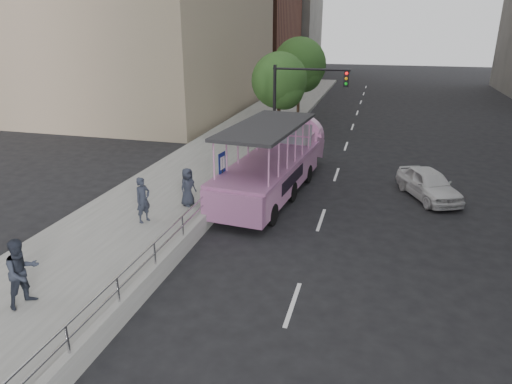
# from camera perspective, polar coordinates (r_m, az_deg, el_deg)

# --- Properties ---
(ground) EXTENTS (160.00, 160.00, 0.00)m
(ground) POSITION_cam_1_polar(r_m,az_deg,el_deg) (14.88, 2.24, -9.08)
(ground) COLOR black
(sidewalk) EXTENTS (5.50, 80.00, 0.30)m
(sidewalk) POSITION_cam_1_polar(r_m,az_deg,el_deg) (25.26, -5.38, 3.76)
(sidewalk) COLOR #9C9C96
(sidewalk) RESTS_ON ground
(kerb_wall) EXTENTS (0.24, 30.00, 0.36)m
(kerb_wall) POSITION_cam_1_polar(r_m,az_deg,el_deg) (17.22, -6.39, -3.15)
(kerb_wall) COLOR #A2A19C
(kerb_wall) RESTS_ON sidewalk
(guardrail) EXTENTS (0.07, 22.00, 0.71)m
(guardrail) POSITION_cam_1_polar(r_m,az_deg,el_deg) (16.97, -6.48, -1.10)
(guardrail) COLOR #B7B7BC
(guardrail) RESTS_ON kerb_wall
(duck_boat) EXTENTS (3.39, 10.26, 3.34)m
(duck_boat) POSITION_cam_1_polar(r_m,az_deg,el_deg) (20.97, 2.56, 3.49)
(duck_boat) COLOR black
(duck_boat) RESTS_ON ground
(car) EXTENTS (2.99, 4.15, 1.31)m
(car) POSITION_cam_1_polar(r_m,az_deg,el_deg) (21.52, 20.79, 0.95)
(car) COLOR silver
(car) RESTS_ON ground
(pedestrian_near) EXTENTS (0.62, 0.74, 1.74)m
(pedestrian_near) POSITION_cam_1_polar(r_m,az_deg,el_deg) (17.39, -13.94, -0.96)
(pedestrian_near) COLOR #242935
(pedestrian_near) RESTS_ON sidewalk
(pedestrian_mid) EXTENTS (0.96, 1.09, 1.88)m
(pedestrian_mid) POSITION_cam_1_polar(r_m,az_deg,el_deg) (13.44, -27.19, -8.92)
(pedestrian_mid) COLOR #242935
(pedestrian_mid) RESTS_ON sidewalk
(pedestrian_far) EXTENTS (0.74, 0.90, 1.58)m
(pedestrian_far) POSITION_cam_1_polar(r_m,az_deg,el_deg) (18.66, -8.53, 0.63)
(pedestrian_far) COLOR #242935
(pedestrian_far) RESTS_ON sidewalk
(parking_sign) EXTENTS (0.10, 0.57, 2.54)m
(parking_sign) POSITION_cam_1_polar(r_m,az_deg,el_deg) (18.28, -4.24, 2.13)
(parking_sign) COLOR black
(parking_sign) RESTS_ON ground
(traffic_signal) EXTENTS (4.20, 0.32, 5.20)m
(traffic_signal) POSITION_cam_1_polar(r_m,az_deg,el_deg) (25.84, 4.97, 11.76)
(traffic_signal) COLOR black
(traffic_signal) RESTS_ON ground
(street_tree_near) EXTENTS (3.52, 3.52, 5.72)m
(street_tree_near) POSITION_cam_1_polar(r_m,az_deg,el_deg) (29.44, 3.09, 13.47)
(street_tree_near) COLOR #39271A
(street_tree_near) RESTS_ON ground
(street_tree_far) EXTENTS (3.97, 3.97, 6.45)m
(street_tree_far) POSITION_cam_1_polar(r_m,az_deg,el_deg) (35.21, 5.58, 15.32)
(street_tree_far) COLOR #39271A
(street_tree_far) RESTS_ON ground
(midrise_stone_b) EXTENTS (16.00, 14.00, 20.00)m
(midrise_stone_b) POSITION_cam_1_polar(r_m,az_deg,el_deg) (78.98, 1.44, 22.22)
(midrise_stone_b) COLOR gray
(midrise_stone_b) RESTS_ON ground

